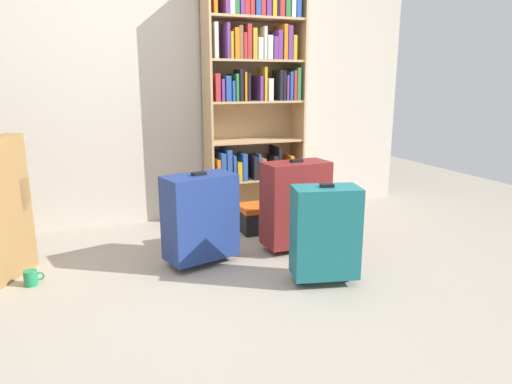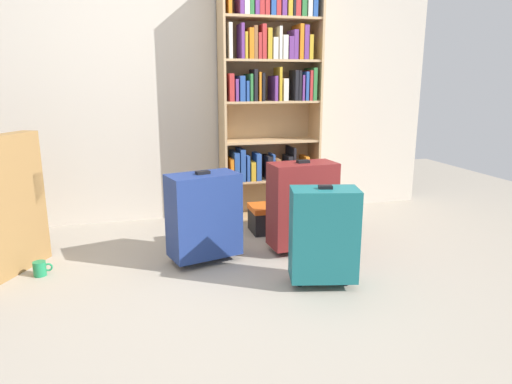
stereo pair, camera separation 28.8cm
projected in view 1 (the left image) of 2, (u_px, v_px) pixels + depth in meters
The scene contains 8 objects.
ground_plane at pixel (241, 305), 2.59m from camera, with size 8.08×8.08×0.00m, color #9E9384.
back_wall at pixel (170, 72), 3.96m from camera, with size 4.62×0.10×2.60m, color beige.
bookshelf at pixel (253, 86), 4.04m from camera, with size 0.87×0.30×2.07m.
mug at pixel (31, 278), 2.84m from camera, with size 0.12×0.08×0.10m.
storage_box at pixel (268, 216), 3.87m from camera, with size 0.49×0.27×0.23m.
suitcase_navy_blue at pixel (200, 217), 3.11m from camera, with size 0.52×0.37×0.64m.
suitcase_dark_red at pixel (296, 203), 3.37m from camera, with size 0.49×0.27×0.68m.
suitcase_teal at pixel (325, 232), 2.81m from camera, with size 0.44×0.31×0.63m.
Camera 1 is at (-0.76, -2.24, 1.23)m, focal length 32.41 mm.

